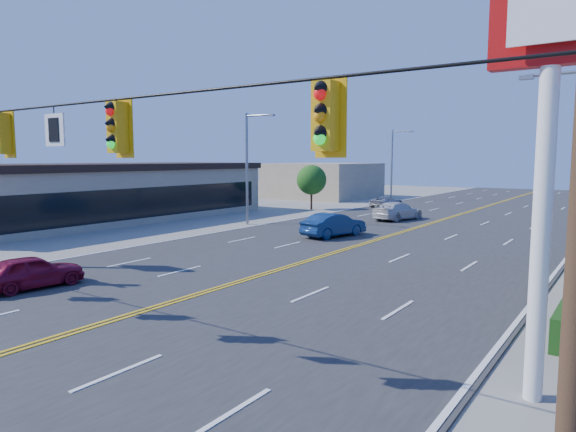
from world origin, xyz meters
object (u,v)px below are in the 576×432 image
Objects in this scene: signal_span at (26,155)px; car_blue at (334,226)px; kfc_pylon at (549,91)px; car_silver at (387,202)px; car_white at (398,212)px; car_magenta at (32,273)px.

car_blue is (-2.62, 20.17, -4.17)m from signal_span.
signal_span reaches higher than kfc_pylon.
car_silver is (-5.17, 19.55, -0.18)m from car_blue.
signal_span is 2.86× the size of kfc_pylon.
car_silver is (-7.79, 39.72, -4.35)m from signal_span.
kfc_pylon is 40.79m from car_silver.
car_blue reaches higher than car_silver.
car_blue reaches higher than car_white.
signal_span is 6.72× the size of car_magenta.
signal_span is 6.30× the size of car_silver.
signal_span is at bearing 107.39° from car_white.
signal_span is at bearing 109.63° from car_silver.
car_white is (-2.80, 30.49, -4.19)m from signal_span.
kfc_pylon reaches higher than car_magenta.
car_white reaches higher than car_silver.
car_blue is 0.91× the size of car_white.
kfc_pylon is 30.40m from car_white.
signal_span reaches higher than car_silver.
signal_span is 20.76m from car_blue.
car_magenta is 0.94× the size of car_silver.
signal_span reaches higher than car_blue.
car_magenta is 17.47m from car_blue.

